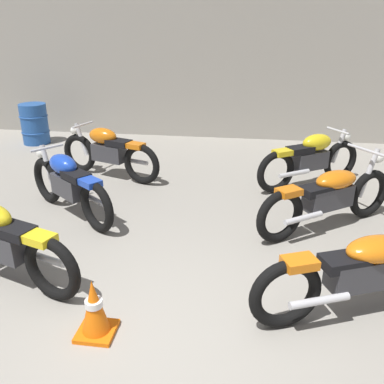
{
  "coord_description": "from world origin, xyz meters",
  "views": [
    {
      "loc": [
        0.67,
        -2.56,
        2.52
      ],
      "look_at": [
        0.0,
        2.09,
        0.55
      ],
      "focal_mm": 38.96,
      "sensor_mm": 36.0,
      "label": 1
    }
  ],
  "objects_px": {
    "motorcycle_left_row_0": "(1,241)",
    "oil_drum": "(35,124)",
    "traffic_cone": "(94,309)",
    "motorcycle_right_row_0": "(365,270)",
    "motorcycle_left_row_2": "(108,151)",
    "motorcycle_right_row_1": "(329,196)",
    "motorcycle_right_row_2": "(311,159)",
    "motorcycle_left_row_1": "(69,184)"
  },
  "relations": [
    {
      "from": "motorcycle_right_row_1",
      "to": "traffic_cone",
      "type": "height_order",
      "value": "motorcycle_right_row_1"
    },
    {
      "from": "motorcycle_left_row_0",
      "to": "motorcycle_right_row_0",
      "type": "height_order",
      "value": "motorcycle_right_row_0"
    },
    {
      "from": "motorcycle_left_row_2",
      "to": "motorcycle_right_row_2",
      "type": "height_order",
      "value": "same"
    },
    {
      "from": "motorcycle_right_row_0",
      "to": "motorcycle_right_row_1",
      "type": "height_order",
      "value": "same"
    },
    {
      "from": "oil_drum",
      "to": "motorcycle_left_row_2",
      "type": "bearing_deg",
      "value": -38.59
    },
    {
      "from": "motorcycle_right_row_1",
      "to": "traffic_cone",
      "type": "bearing_deg",
      "value": -134.28
    },
    {
      "from": "motorcycle_right_row_1",
      "to": "oil_drum",
      "type": "bearing_deg",
      "value": 150.25
    },
    {
      "from": "motorcycle_left_row_2",
      "to": "traffic_cone",
      "type": "distance_m",
      "value": 3.88
    },
    {
      "from": "motorcycle_left_row_2",
      "to": "traffic_cone",
      "type": "xyz_separation_m",
      "value": [
        1.12,
        -3.71,
        -0.2
      ]
    },
    {
      "from": "motorcycle_left_row_2",
      "to": "oil_drum",
      "type": "height_order",
      "value": "motorcycle_left_row_2"
    },
    {
      "from": "traffic_cone",
      "to": "motorcycle_right_row_0",
      "type": "bearing_deg",
      "value": 15.08
    },
    {
      "from": "motorcycle_right_row_2",
      "to": "oil_drum",
      "type": "height_order",
      "value": "motorcycle_right_row_2"
    },
    {
      "from": "oil_drum",
      "to": "traffic_cone",
      "type": "distance_m",
      "value": 6.46
    },
    {
      "from": "motorcycle_left_row_1",
      "to": "motorcycle_left_row_2",
      "type": "distance_m",
      "value": 1.51
    },
    {
      "from": "motorcycle_left_row_1",
      "to": "motorcycle_right_row_2",
      "type": "relative_size",
      "value": 0.96
    },
    {
      "from": "motorcycle_left_row_1",
      "to": "motorcycle_right_row_0",
      "type": "xyz_separation_m",
      "value": [
        3.46,
        -1.59,
        -0.01
      ]
    },
    {
      "from": "motorcycle_right_row_2",
      "to": "motorcycle_left_row_2",
      "type": "bearing_deg",
      "value": -178.68
    },
    {
      "from": "motorcycle_right_row_0",
      "to": "motorcycle_right_row_2",
      "type": "height_order",
      "value": "motorcycle_right_row_0"
    },
    {
      "from": "motorcycle_left_row_1",
      "to": "traffic_cone",
      "type": "relative_size",
      "value": 3.04
    },
    {
      "from": "motorcycle_left_row_0",
      "to": "motorcycle_right_row_2",
      "type": "distance_m",
      "value": 4.63
    },
    {
      "from": "motorcycle_left_row_2",
      "to": "oil_drum",
      "type": "relative_size",
      "value": 2.23
    },
    {
      "from": "motorcycle_left_row_0",
      "to": "motorcycle_left_row_1",
      "type": "bearing_deg",
      "value": 89.13
    },
    {
      "from": "motorcycle_right_row_1",
      "to": "motorcycle_right_row_2",
      "type": "distance_m",
      "value": 1.49
    },
    {
      "from": "motorcycle_left_row_0",
      "to": "motorcycle_right_row_1",
      "type": "distance_m",
      "value": 3.82
    },
    {
      "from": "motorcycle_right_row_0",
      "to": "motorcycle_right_row_2",
      "type": "relative_size",
      "value": 1.2
    },
    {
      "from": "motorcycle_right_row_1",
      "to": "motorcycle_left_row_0",
      "type": "bearing_deg",
      "value": -154.01
    },
    {
      "from": "motorcycle_right_row_2",
      "to": "motorcycle_right_row_1",
      "type": "bearing_deg",
      "value": -87.88
    },
    {
      "from": "motorcycle_left_row_0",
      "to": "motorcycle_left_row_2",
      "type": "xyz_separation_m",
      "value": [
        0.07,
        3.08,
        0.0
      ]
    },
    {
      "from": "motorcycle_left_row_2",
      "to": "traffic_cone",
      "type": "bearing_deg",
      "value": -73.25
    },
    {
      "from": "motorcycle_left_row_1",
      "to": "motorcycle_left_row_2",
      "type": "xyz_separation_m",
      "value": [
        0.05,
        1.5,
        0.0
      ]
    },
    {
      "from": "motorcycle_left_row_0",
      "to": "motorcycle_right_row_1",
      "type": "relative_size",
      "value": 1.04
    },
    {
      "from": "motorcycle_left_row_1",
      "to": "motorcycle_left_row_2",
      "type": "height_order",
      "value": "same"
    },
    {
      "from": "motorcycle_left_row_2",
      "to": "motorcycle_right_row_2",
      "type": "xyz_separation_m",
      "value": [
        3.31,
        0.08,
        0.0
      ]
    },
    {
      "from": "motorcycle_left_row_1",
      "to": "motorcycle_right_row_2",
      "type": "bearing_deg",
      "value": 25.24
    },
    {
      "from": "motorcycle_left_row_0",
      "to": "motorcycle_right_row_2",
      "type": "height_order",
      "value": "same"
    },
    {
      "from": "motorcycle_right_row_2",
      "to": "motorcycle_right_row_0",
      "type": "bearing_deg",
      "value": -88.03
    },
    {
      "from": "motorcycle_left_row_0",
      "to": "oil_drum",
      "type": "relative_size",
      "value": 2.23
    },
    {
      "from": "motorcycle_left_row_0",
      "to": "oil_drum",
      "type": "distance_m",
      "value": 5.35
    },
    {
      "from": "motorcycle_right_row_0",
      "to": "motorcycle_left_row_1",
      "type": "bearing_deg",
      "value": 155.34
    },
    {
      "from": "oil_drum",
      "to": "traffic_cone",
      "type": "relative_size",
      "value": 1.57
    },
    {
      "from": "motorcycle_left_row_0",
      "to": "motorcycle_right_row_0",
      "type": "xyz_separation_m",
      "value": [
        3.49,
        -0.01,
        -0.01
      ]
    },
    {
      "from": "motorcycle_left_row_0",
      "to": "motorcycle_right_row_1",
      "type": "bearing_deg",
      "value": 25.99
    }
  ]
}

